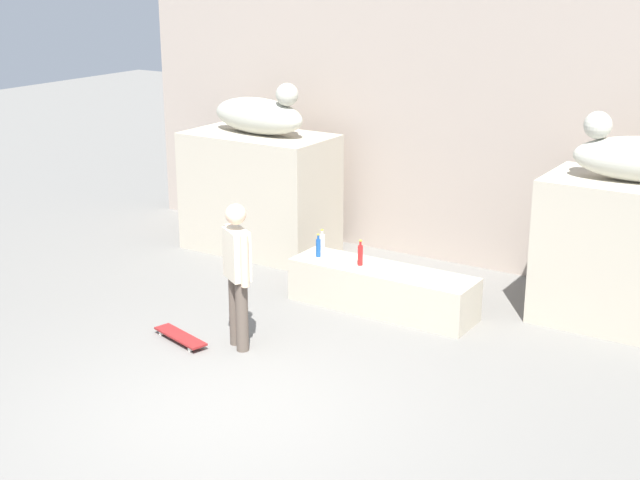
% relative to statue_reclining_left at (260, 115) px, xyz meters
% --- Properties ---
extents(ground_plane, '(40.00, 40.00, 0.00)m').
position_rel_statue_reclining_left_xyz_m(ground_plane, '(2.67, -4.36, -2.04)').
color(ground_plane, slate).
extents(facade_wall, '(10.80, 0.60, 6.90)m').
position_rel_statue_reclining_left_xyz_m(facade_wall, '(2.67, 1.28, 1.41)').
color(facade_wall, '#AA9A8D').
rests_on(facade_wall, ground_plane).
extents(pedestal_left, '(2.15, 1.21, 1.75)m').
position_rel_statue_reclining_left_xyz_m(pedestal_left, '(-0.04, 0.00, -1.16)').
color(pedestal_left, '#B7AD99').
rests_on(pedestal_left, ground_plane).
extents(pedestal_right, '(2.15, 1.21, 1.75)m').
position_rel_statue_reclining_left_xyz_m(pedestal_right, '(5.38, 0.00, -1.16)').
color(pedestal_right, '#B7AD99').
rests_on(pedestal_right, ground_plane).
extents(statue_reclining_left, '(1.65, 0.73, 0.78)m').
position_rel_statue_reclining_left_xyz_m(statue_reclining_left, '(0.00, 0.00, 0.00)').
color(statue_reclining_left, beige).
rests_on(statue_reclining_left, pedestal_left).
extents(ledge_block, '(2.37, 0.66, 0.54)m').
position_rel_statue_reclining_left_xyz_m(ledge_block, '(2.67, -1.16, -1.77)').
color(ledge_block, '#B7AD99').
rests_on(ledge_block, ground_plane).
extents(skater, '(0.48, 0.36, 1.67)m').
position_rel_statue_reclining_left_xyz_m(skater, '(1.86, -3.01, -1.11)').
color(skater, brown).
rests_on(skater, ground_plane).
extents(skateboard, '(0.82, 0.41, 0.08)m').
position_rel_statue_reclining_left_xyz_m(skateboard, '(1.21, -3.26, -1.97)').
color(skateboard, maroon).
rests_on(skateboard, ground_plane).
extents(bottle_clear, '(0.07, 0.07, 0.29)m').
position_rel_statue_reclining_left_xyz_m(bottle_clear, '(1.67, -0.96, -1.38)').
color(bottle_clear, silver).
rests_on(bottle_clear, ledge_block).
extents(bottle_red, '(0.06, 0.06, 0.33)m').
position_rel_statue_reclining_left_xyz_m(bottle_red, '(2.37, -1.20, -1.36)').
color(bottle_red, red).
rests_on(bottle_red, ledge_block).
extents(bottle_blue, '(0.06, 0.06, 0.30)m').
position_rel_statue_reclining_left_xyz_m(bottle_blue, '(1.76, -1.20, -1.37)').
color(bottle_blue, '#194C99').
rests_on(bottle_blue, ledge_block).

